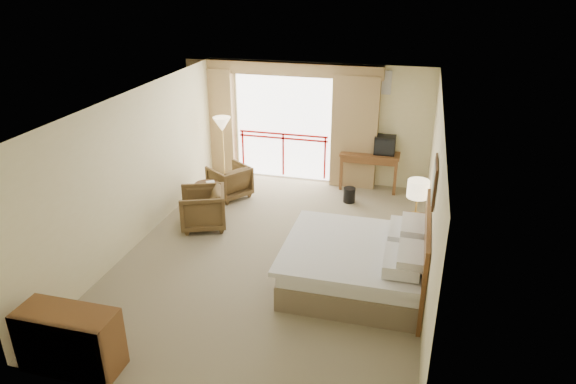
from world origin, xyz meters
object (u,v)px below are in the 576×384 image
(tv, at_px, (385,145))
(armchair_far, at_px, (230,196))
(nightstand, at_px, (413,232))
(desk, at_px, (370,159))
(side_table, at_px, (207,192))
(armchair_near, at_px, (204,226))
(floor_lamp, at_px, (222,127))
(table_lamp, at_px, (418,190))
(dresser, at_px, (70,340))
(bed, at_px, (358,263))
(wastebasket, at_px, (349,195))

(tv, relative_size, armchair_far, 0.58)
(nightstand, relative_size, desk, 0.43)
(armchair_far, xyz_separation_m, side_table, (-0.21, -0.73, 0.38))
(armchair_near, distance_m, floor_lamp, 2.56)
(nightstand, distance_m, table_lamp, 0.79)
(desk, bearing_deg, armchair_far, -158.26)
(desk, distance_m, armchair_far, 3.19)
(floor_lamp, height_order, dresser, floor_lamp)
(tv, height_order, armchair_near, tv)
(bed, height_order, floor_lamp, floor_lamp)
(armchair_far, relative_size, side_table, 1.38)
(wastebasket, height_order, side_table, side_table)
(armchair_far, xyz_separation_m, armchair_near, (0.01, -1.46, 0.00))
(nightstand, bearing_deg, armchair_far, 161.18)
(table_lamp, relative_size, side_table, 1.18)
(bed, relative_size, table_lamp, 3.23)
(tv, height_order, floor_lamp, floor_lamp)
(nightstand, relative_size, table_lamp, 0.84)
(side_table, bearing_deg, floor_lamp, 97.30)
(table_lamp, xyz_separation_m, side_table, (-4.11, 0.42, -0.69))
(nightstand, distance_m, wastebasket, 2.07)
(nightstand, distance_m, dresser, 5.75)
(tv, relative_size, floor_lamp, 0.29)
(floor_lamp, bearing_deg, armchair_far, -60.78)
(table_lamp, xyz_separation_m, floor_lamp, (-4.29, 1.84, 0.26))
(desk, distance_m, floor_lamp, 3.36)
(desk, bearing_deg, side_table, -149.20)
(wastebasket, bearing_deg, desk, 71.86)
(desk, distance_m, dresser, 7.27)
(desk, relative_size, armchair_near, 1.53)
(desk, bearing_deg, wastebasket, -110.78)
(armchair_near, bearing_deg, floor_lamp, 168.28)
(bed, distance_m, armchair_near, 3.36)
(armchair_far, bearing_deg, desk, 149.57)
(nightstand, height_order, desk, desk)
(table_lamp, bearing_deg, wastebasket, 132.13)
(floor_lamp, bearing_deg, nightstand, -23.75)
(side_table, xyz_separation_m, floor_lamp, (-0.18, 1.42, 0.95))
(wastebasket, distance_m, dresser, 6.30)
(armchair_near, bearing_deg, side_table, 174.15)
(bed, distance_m, tv, 3.95)
(floor_lamp, bearing_deg, wastebasket, -6.46)
(table_lamp, relative_size, tv, 1.49)
(desk, relative_size, armchair_far, 1.67)
(desk, height_order, armchair_far, desk)
(armchair_near, bearing_deg, dresser, -23.02)
(bed, height_order, nightstand, bed)
(tv, relative_size, side_table, 0.79)
(bed, relative_size, nightstand, 3.83)
(desk, xyz_separation_m, tv, (0.30, -0.06, 0.38))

